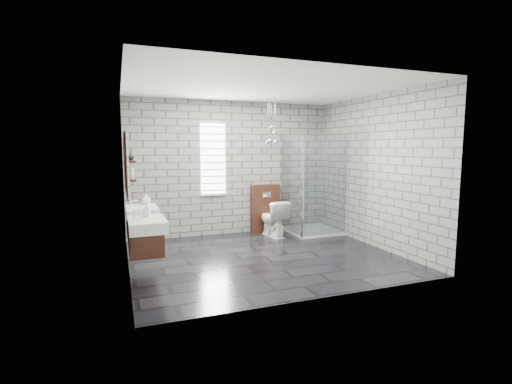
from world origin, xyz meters
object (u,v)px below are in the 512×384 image
vanity_left (144,226)px  cistern_panel (265,208)px  vanity_right (139,213)px  toilet (273,218)px  shower_enclosure (311,210)px

vanity_left → cistern_panel: (2.60, 2.24, -0.26)m
vanity_left → cistern_panel: 3.44m
cistern_panel → vanity_right: bearing=-155.2°
vanity_right → toilet: vanity_right is taller
vanity_right → toilet: 2.73m
shower_enclosure → toilet: size_ratio=2.79×
toilet → cistern_panel: bearing=-96.6°
vanity_right → shower_enclosure: (3.41, 0.68, -0.25)m
vanity_right → shower_enclosure: size_ratio=0.77×
vanity_left → cistern_panel: vanity_left is taller
vanity_left → shower_enclosure: (3.41, 1.72, -0.25)m
vanity_left → vanity_right: 1.04m
shower_enclosure → toilet: (-0.81, 0.08, -0.14)m
vanity_right → vanity_left: bearing=-90.0°
vanity_right → shower_enclosure: 3.49m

